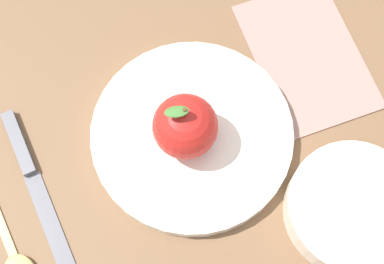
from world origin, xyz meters
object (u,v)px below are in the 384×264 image
(apple, at_px, (185,126))
(linen_napkin, at_px, (307,55))
(dinner_plate, at_px, (192,135))
(side_bowl, at_px, (352,208))
(spoon, at_px, (13,256))
(knife, at_px, (32,178))

(apple, height_order, linen_napkin, apple)
(dinner_plate, xyz_separation_m, linen_napkin, (-0.15, -0.08, -0.01))
(dinner_plate, bearing_deg, side_bowl, 145.45)
(apple, distance_m, side_bowl, 0.19)
(side_bowl, distance_m, linen_napkin, 0.19)
(dinner_plate, xyz_separation_m, spoon, (0.20, 0.11, -0.01))
(dinner_plate, height_order, spoon, dinner_plate)
(apple, bearing_deg, knife, 6.30)
(dinner_plate, relative_size, side_bowl, 1.63)
(side_bowl, bearing_deg, linen_napkin, -88.35)
(spoon, height_order, linen_napkin, spoon)
(knife, bearing_deg, apple, -173.70)
(dinner_plate, distance_m, side_bowl, 0.19)
(apple, relative_size, side_bowl, 0.60)
(dinner_plate, distance_m, knife, 0.18)
(apple, distance_m, linen_napkin, 0.18)
(side_bowl, height_order, knife, side_bowl)
(spoon, relative_size, linen_napkin, 1.01)
(apple, height_order, spoon, apple)
(side_bowl, bearing_deg, apple, -32.12)
(apple, distance_m, knife, 0.18)
(dinner_plate, xyz_separation_m, side_bowl, (-0.15, 0.10, 0.01))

